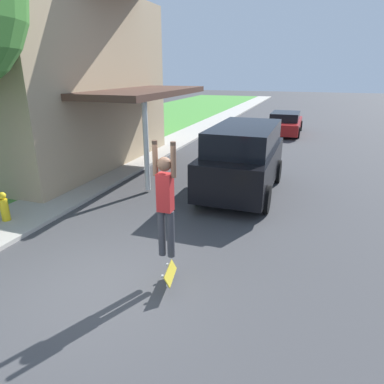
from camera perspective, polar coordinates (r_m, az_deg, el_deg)
ground_plane at (r=6.42m, az=-15.71°, el=-15.50°), size 120.00×120.00×0.00m
lawn at (r=15.59m, az=-27.68°, el=4.15°), size 10.00×80.00×0.08m
sidewalk at (r=12.78m, az=-13.94°, el=2.89°), size 1.80×80.00×0.10m
house at (r=15.95m, az=-27.93°, el=21.10°), size 11.79×9.19×8.72m
suv_parked at (r=10.57m, az=8.51°, el=5.67°), size 2.07×4.55×2.07m
car_down_street at (r=21.55m, az=15.21°, el=11.01°), size 1.92×4.45×1.26m
skateboarder at (r=5.76m, az=-4.47°, el=-1.19°), size 0.41×0.24×2.06m
skateboard at (r=6.17m, az=-3.67°, el=-13.35°), size 0.31×0.75×0.31m
fire_hydrant at (r=9.57m, az=-28.82°, el=-2.19°), size 0.20×0.20×0.74m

